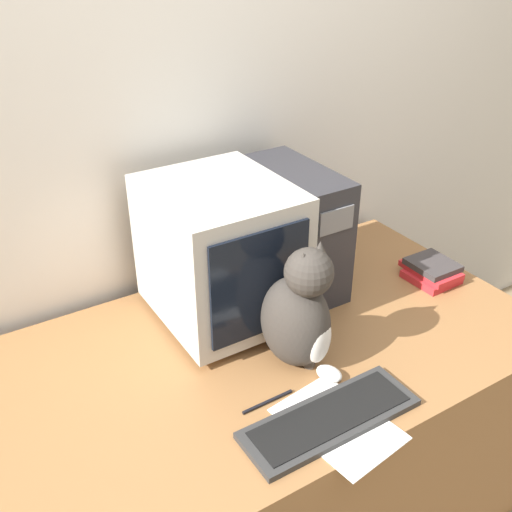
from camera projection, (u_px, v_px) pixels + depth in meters
The scene contains 9 objects.
wall_back at pixel (177, 130), 1.89m from camera, with size 7.00×0.05×2.50m.
desk at pixel (265, 436), 1.94m from camera, with size 1.67×0.93×0.74m.
crt_monitor at pixel (221, 252), 1.78m from camera, with size 0.38×0.45×0.44m.
computer_tower at pixel (295, 228), 1.96m from camera, with size 0.18×0.41×0.41m.
keyboard at pixel (330, 418), 1.49m from camera, with size 0.47×0.16×0.02m.
cat at pixel (300, 315), 1.61m from camera, with size 0.26×0.28×0.38m.
book_stack at pixel (432, 271), 2.06m from camera, with size 0.15×0.19×0.07m.
pen at pixel (268, 402), 1.55m from camera, with size 0.15×0.01×0.01m.
paper_sheet at pixel (338, 424), 1.49m from camera, with size 0.25×0.32×0.00m.
Camera 1 is at (-0.76, -0.70, 1.85)m, focal length 42.00 mm.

